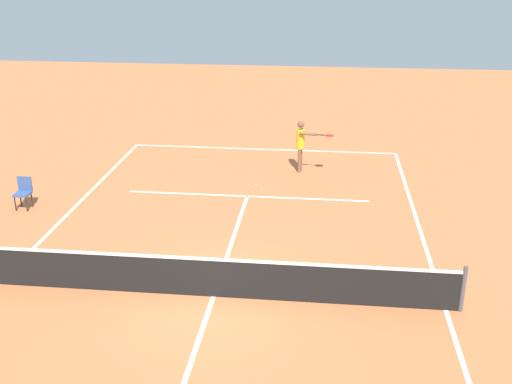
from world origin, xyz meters
The scene contains 6 objects.
ground_plane centered at (0.00, 0.00, 0.00)m, with size 60.00×60.00×0.00m, color #C66B3D.
court_lines centered at (0.00, 0.00, 0.00)m, with size 10.25×22.35×0.01m.
tennis_net centered at (0.00, 0.00, 0.50)m, with size 10.85×0.10×1.07m.
player_serving centered at (-1.58, -8.67, 1.09)m, with size 1.28×0.74×1.82m.
tennis_ball centered at (-0.17, -7.06, 0.03)m, with size 0.07×0.07×0.07m, color #CCE033.
courtside_chair_mid centered at (6.52, -4.44, 0.53)m, with size 0.44×0.46×0.95m.
Camera 1 is at (-2.29, 11.88, 7.21)m, focal length 43.48 mm.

